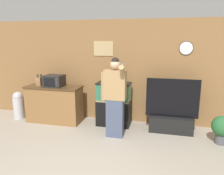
% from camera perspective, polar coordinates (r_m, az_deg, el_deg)
% --- Properties ---
extents(wall_back_paneled, '(10.00, 0.08, 2.60)m').
position_cam_1_polar(wall_back_paneled, '(5.65, 1.67, 4.21)').
color(wall_back_paneled, olive).
rests_on(wall_back_paneled, ground_plane).
extents(counter_island, '(1.43, 0.58, 0.94)m').
position_cam_1_polar(counter_island, '(5.88, -14.78, -4.16)').
color(counter_island, brown).
rests_on(counter_island, ground_plane).
extents(microwave, '(0.46, 0.39, 0.29)m').
position_cam_1_polar(microwave, '(5.71, -14.83, 1.72)').
color(microwave, black).
rests_on(microwave, counter_island).
extents(knife_block, '(0.14, 0.12, 0.30)m').
position_cam_1_polar(knife_block, '(5.95, -18.52, 1.52)').
color(knife_block, olive).
rests_on(knife_block, counter_island).
extents(aquarium_on_stand, '(0.83, 0.44, 1.08)m').
position_cam_1_polar(aquarium_on_stand, '(5.43, 0.49, -4.32)').
color(aquarium_on_stand, black).
rests_on(aquarium_on_stand, ground_plane).
extents(tv_on_stand, '(1.19, 0.40, 1.25)m').
position_cam_1_polar(tv_on_stand, '(5.28, 15.20, -7.36)').
color(tv_on_stand, black).
rests_on(tv_on_stand, ground_plane).
extents(person_standing, '(0.55, 0.42, 1.75)m').
position_cam_1_polar(person_standing, '(4.69, 0.69, -2.40)').
color(person_standing, '#424C66').
rests_on(person_standing, ground_plane).
extents(potted_plant, '(0.42, 0.42, 0.59)m').
position_cam_1_polar(potted_plant, '(5.06, 26.81, -9.38)').
color(potted_plant, '#4C4C51').
rests_on(potted_plant, ground_plane).
extents(trash_bin, '(0.29, 0.29, 0.74)m').
position_cam_1_polar(trash_bin, '(6.46, -23.21, -4.13)').
color(trash_bin, '#B7B7BC').
rests_on(trash_bin, ground_plane).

